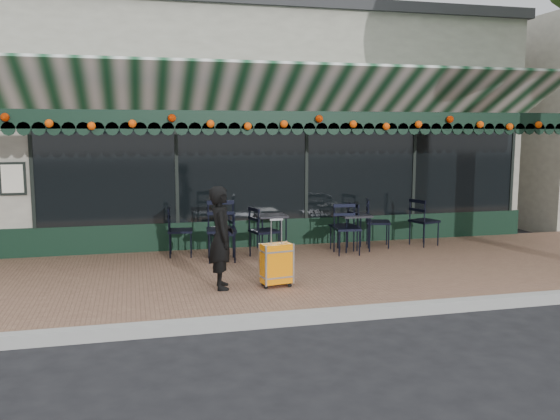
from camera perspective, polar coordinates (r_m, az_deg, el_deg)
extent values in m
plane|color=black|center=(7.26, 0.79, -10.77)|extent=(80.00, 80.00, 0.00)
cube|color=brown|center=(9.11, -2.45, -6.45)|extent=(18.00, 4.00, 0.15)
cube|color=#9E9E99|center=(7.16, 0.96, -10.40)|extent=(18.00, 0.16, 0.15)
cube|color=gray|center=(14.76, -7.24, 7.44)|extent=(12.00, 8.00, 4.50)
cube|color=black|center=(11.06, 1.54, 4.33)|extent=(9.20, 0.04, 2.00)
cube|color=silver|center=(10.80, -24.35, 2.77)|extent=(0.42, 0.04, 0.55)
cube|color=black|center=(9.35, -3.19, 8.67)|extent=(12.00, 0.03, 0.28)
cylinder|color=#EC5307|center=(9.29, -3.12, 8.55)|extent=(11.60, 0.12, 0.12)
imported|color=black|center=(8.08, -5.68, -2.65)|extent=(0.36, 0.53, 1.41)
cube|color=orange|center=(8.19, -0.35, -5.15)|extent=(0.44, 0.30, 0.55)
cube|color=black|center=(8.27, -0.34, -7.18)|extent=(0.44, 0.30, 0.05)
cube|color=silver|center=(8.11, -0.35, -2.11)|extent=(0.18, 0.06, 0.34)
cube|color=black|center=(10.70, 7.13, -0.51)|extent=(0.53, 0.53, 0.04)
cylinder|color=black|center=(10.47, 6.41, -2.49)|extent=(0.03, 0.03, 0.62)
cylinder|color=black|center=(10.63, 8.64, -2.37)|extent=(0.03, 0.03, 0.62)
cylinder|color=black|center=(10.88, 5.60, -2.09)|extent=(0.03, 0.03, 0.62)
cylinder|color=black|center=(11.03, 7.76, -1.99)|extent=(0.03, 0.03, 0.62)
cube|color=black|center=(10.64, -0.83, -0.55)|extent=(0.52, 0.52, 0.03)
cylinder|color=black|center=(10.44, -1.71, -2.49)|extent=(0.03, 0.03, 0.61)
cylinder|color=black|center=(10.54, 0.59, -2.39)|extent=(0.03, 0.03, 0.61)
cylinder|color=black|center=(10.86, -2.20, -2.10)|extent=(0.03, 0.03, 0.61)
cylinder|color=black|center=(10.95, 0.02, -2.01)|extent=(0.03, 0.03, 0.61)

